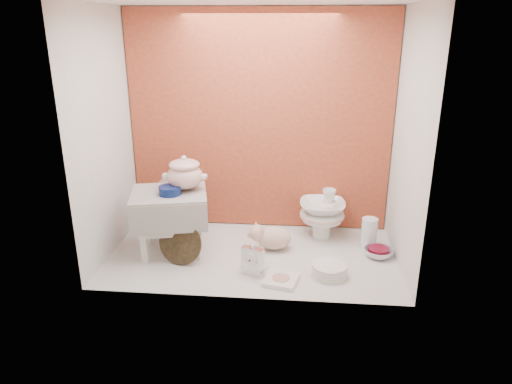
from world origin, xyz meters
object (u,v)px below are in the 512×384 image
soup_tureen (185,173)px  gold_rim_teacup (254,257)px  step_stool (171,222)px  blue_white_vase (159,218)px  crystal_bowl (378,253)px  porcelain_tower (322,213)px  mantel_clock (253,260)px  plush_pig (274,238)px  floral_platter (171,202)px  dinner_plate_stack (329,270)px

soup_tureen → gold_rim_teacup: 0.68m
step_stool → blue_white_vase: size_ratio=2.03×
crystal_bowl → porcelain_tower: (-0.35, 0.27, 0.15)m
step_stool → blue_white_vase: step_stool is taller
step_stool → soup_tureen: bearing=19.5°
step_stool → mantel_clock: (0.55, -0.25, -0.11)m
mantel_clock → plush_pig: size_ratio=0.68×
plush_pig → floral_platter: bearing=170.0°
step_stool → mantel_clock: step_stool is taller
soup_tureen → plush_pig: 0.71m
step_stool → plush_pig: (0.65, 0.08, -0.12)m
blue_white_vase → gold_rim_teacup: bearing=-31.1°
soup_tureen → plush_pig: size_ratio=0.94×
dinner_plate_stack → blue_white_vase: bearing=156.5°
soup_tureen → blue_white_vase: 0.52m
plush_pig → dinner_plate_stack: plush_pig is taller
gold_rim_teacup → crystal_bowl: gold_rim_teacup is taller
floral_platter → dinner_plate_stack: bearing=-29.9°
mantel_clock → step_stool: bearing=179.4°
floral_platter → soup_tureen: bearing=-59.9°
mantel_clock → plush_pig: bearing=97.0°
gold_rim_teacup → step_stool: bearing=163.9°
mantel_clock → gold_rim_teacup: bearing=114.0°
porcelain_tower → plush_pig: bearing=-144.4°
soup_tureen → blue_white_vase: soup_tureen is taller
blue_white_vase → crystal_bowl: (1.48, -0.23, -0.09)m
step_stool → crystal_bowl: step_stool is taller
plush_pig → porcelain_tower: size_ratio=0.80×
soup_tureen → gold_rim_teacup: size_ratio=2.00×
soup_tureen → gold_rim_teacup: (0.46, -0.22, -0.45)m
plush_pig → dinner_plate_stack: bearing=-30.0°
blue_white_vase → porcelain_tower: 1.13m
blue_white_vase → step_stool: bearing=-58.9°
plush_pig → crystal_bowl: bearing=8.8°
crystal_bowl → mantel_clock: bearing=-159.2°
step_stool → floral_platter: bearing=91.6°
gold_rim_teacup → dinner_plate_stack: gold_rim_teacup is taller
floral_platter → gold_rim_teacup: size_ratio=2.79×
mantel_clock → dinner_plate_stack: 0.45m
plush_pig → dinner_plate_stack: (0.34, -0.31, -0.05)m
crystal_bowl → dinner_plate_stack: bearing=-140.1°
plush_pig → porcelain_tower: 0.40m
floral_platter → plush_pig: bearing=-22.7°
blue_white_vase → plush_pig: size_ratio=0.80×
soup_tureen → mantel_clock: size_ratio=1.39×
soup_tureen → porcelain_tower: soup_tureen is taller
crystal_bowl → step_stool: bearing=-178.4°
mantel_clock → crystal_bowl: mantel_clock is taller
plush_pig → crystal_bowl: 0.67m
gold_rim_teacup → soup_tureen: bearing=154.5°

